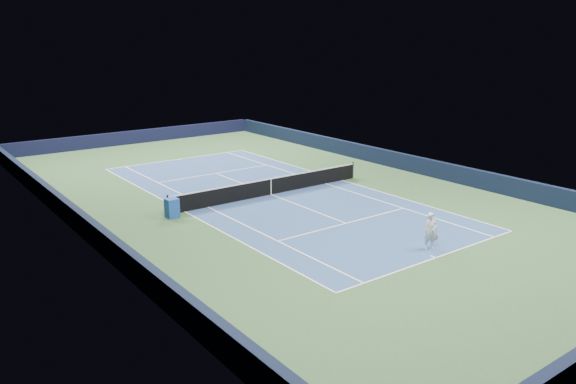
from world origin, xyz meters
TOP-DOWN VIEW (x-y plane):
  - ground at (0.00, 0.00)m, footprint 40.00×40.00m
  - wall_far at (0.00, 19.82)m, footprint 22.00×0.35m
  - wall_right at (10.82, 0.00)m, footprint 0.35×40.00m
  - wall_left at (-10.82, 0.00)m, footprint 0.35×40.00m
  - court_surface at (0.00, 0.00)m, footprint 10.97×23.77m
  - baseline_far at (0.00, 11.88)m, footprint 10.97×0.08m
  - baseline_near at (0.00, -11.88)m, footprint 10.97×0.08m
  - sideline_doubles_right at (5.49, 0.00)m, footprint 0.08×23.77m
  - sideline_doubles_left at (-5.49, 0.00)m, footprint 0.08×23.77m
  - sideline_singles_right at (4.12, 0.00)m, footprint 0.08×23.77m
  - sideline_singles_left at (-4.12, 0.00)m, footprint 0.08×23.77m
  - service_line_far at (0.00, 6.40)m, footprint 8.23×0.08m
  - service_line_near at (0.00, -6.40)m, footprint 8.23×0.08m
  - center_service_line at (0.00, 0.00)m, footprint 0.08×12.80m
  - center_mark_far at (0.00, 11.73)m, footprint 0.08×0.30m
  - center_mark_near at (0.00, -11.73)m, footprint 0.08×0.30m
  - tennis_net at (0.00, 0.00)m, footprint 12.90×0.10m
  - sponsor_cube at (-6.40, -0.46)m, footprint 0.63×0.58m
  - tennis_player at (0.58, -11.06)m, footprint 0.81×1.31m

SIDE VIEW (x-z plane):
  - ground at x=0.00m, z-range 0.00..0.00m
  - court_surface at x=0.00m, z-range 0.00..0.01m
  - baseline_far at x=0.00m, z-range 0.01..0.01m
  - baseline_near at x=0.00m, z-range 0.01..0.01m
  - sideline_doubles_right at x=5.49m, z-range 0.01..0.01m
  - sideline_doubles_left at x=-5.49m, z-range 0.01..0.01m
  - sideline_singles_right at x=4.12m, z-range 0.01..0.01m
  - sideline_singles_left at x=-4.12m, z-range 0.01..0.01m
  - service_line_far at x=0.00m, z-range 0.01..0.01m
  - service_line_near at x=0.00m, z-range 0.01..0.01m
  - center_service_line at x=0.00m, z-range 0.01..0.01m
  - center_mark_far at x=0.00m, z-range 0.01..0.01m
  - center_mark_near at x=0.00m, z-range 0.01..0.01m
  - sponsor_cube at x=-6.40m, z-range 0.00..0.99m
  - tennis_net at x=0.00m, z-range -0.03..1.04m
  - wall_far at x=0.00m, z-range 0.00..1.10m
  - wall_right at x=10.82m, z-range 0.00..1.10m
  - wall_left at x=-10.82m, z-range 0.00..1.10m
  - tennis_player at x=0.58m, z-range -0.45..2.08m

